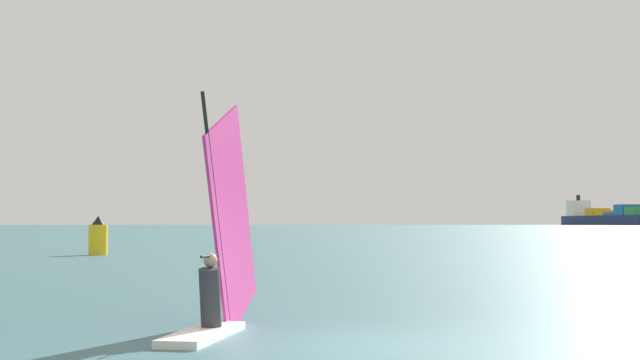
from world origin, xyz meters
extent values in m
plane|color=#386066|center=(0.00, 0.00, 0.00)|extent=(4000.00, 4000.00, 0.00)
cube|color=white|center=(-2.58, -0.35, 0.06)|extent=(1.16, 2.55, 0.12)
cylinder|color=black|center=(-2.71, 0.27, 1.93)|extent=(0.38, 1.49, 3.63)
cube|color=#D8338C|center=(-2.90, 1.13, 1.77)|extent=(0.70, 3.03, 4.00)
cylinder|color=black|center=(-2.76, 0.48, 1.23)|extent=(0.44, 1.86, 0.04)
cylinder|color=#2D2D33|center=(-2.65, -0.01, 0.58)|extent=(0.41, 0.52, 0.96)
sphere|color=tan|center=(-2.65, -0.01, 1.16)|extent=(0.22, 0.22, 0.22)
cube|color=navy|center=(-61.76, 895.74, 4.80)|extent=(102.60, 139.34, 9.60)
cube|color=silver|center=(-93.76, 944.06, 17.92)|extent=(25.92, 24.61, 16.63)
cylinder|color=black|center=(-93.76, 944.06, 29.24)|extent=(4.00, 4.00, 6.00)
cube|color=gold|center=(-71.34, 910.20, 13.50)|extent=(25.95, 25.15, 7.80)
cube|color=gold|center=(-60.90, 894.44, 12.20)|extent=(25.95, 25.15, 5.20)
cube|color=#1E66AD|center=(-50.46, 878.67, 10.90)|extent=(25.95, 25.15, 2.60)
cube|color=#1E66AD|center=(-40.02, 862.90, 14.80)|extent=(25.95, 25.15, 10.40)
cube|color=#2D8C47|center=(-29.57, 847.13, 13.50)|extent=(25.95, 25.15, 7.80)
cylinder|color=yellow|center=(-25.36, 27.06, 0.83)|extent=(1.03, 1.03, 1.65)
cone|color=black|center=(-25.36, 27.06, 1.90)|extent=(0.72, 0.72, 0.50)
camera|label=1|loc=(4.06, -11.64, 1.73)|focal=47.99mm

